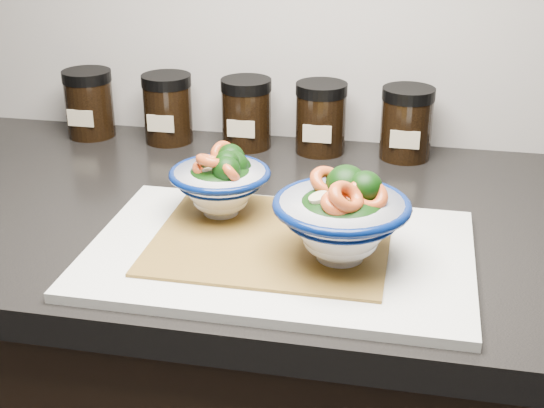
% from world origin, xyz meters
% --- Properties ---
extents(countertop, '(3.50, 0.60, 0.04)m').
position_xyz_m(countertop, '(0.00, 1.45, 0.88)').
color(countertop, black).
rests_on(countertop, cabinet).
extents(cutting_board, '(0.45, 0.30, 0.01)m').
position_xyz_m(cutting_board, '(0.09, 1.32, 0.91)').
color(cutting_board, silver).
rests_on(cutting_board, countertop).
extents(bamboo_mat, '(0.28, 0.24, 0.00)m').
position_xyz_m(bamboo_mat, '(0.08, 1.34, 0.91)').
color(bamboo_mat, '#AA7F33').
rests_on(bamboo_mat, cutting_board).
extents(bowl_left, '(0.13, 0.13, 0.09)m').
position_xyz_m(bowl_left, '(0.00, 1.40, 0.96)').
color(bowl_left, white).
rests_on(bowl_left, bamboo_mat).
extents(bowl_right, '(0.16, 0.16, 0.11)m').
position_xyz_m(bowl_right, '(0.17, 1.31, 0.96)').
color(bowl_right, white).
rests_on(bowl_right, bamboo_mat).
extents(spice_jar_a, '(0.08, 0.08, 0.11)m').
position_xyz_m(spice_jar_a, '(-0.31, 1.69, 0.96)').
color(spice_jar_a, black).
rests_on(spice_jar_a, countertop).
extents(spice_jar_b, '(0.08, 0.08, 0.11)m').
position_xyz_m(spice_jar_b, '(-0.17, 1.69, 0.96)').
color(spice_jar_b, black).
rests_on(spice_jar_b, countertop).
extents(spice_jar_c, '(0.08, 0.08, 0.11)m').
position_xyz_m(spice_jar_c, '(-0.04, 1.69, 0.96)').
color(spice_jar_c, black).
rests_on(spice_jar_c, countertop).
extents(spice_jar_d, '(0.08, 0.08, 0.11)m').
position_xyz_m(spice_jar_d, '(0.09, 1.69, 0.96)').
color(spice_jar_d, black).
rests_on(spice_jar_d, countertop).
extents(spice_jar_e, '(0.08, 0.08, 0.11)m').
position_xyz_m(spice_jar_e, '(0.22, 1.69, 0.96)').
color(spice_jar_e, black).
rests_on(spice_jar_e, countertop).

